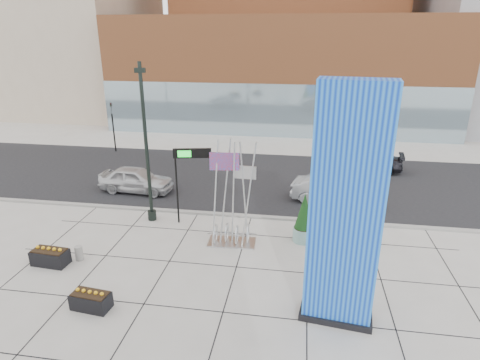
# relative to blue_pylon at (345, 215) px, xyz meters

# --- Properties ---
(ground) EXTENTS (160.00, 160.00, 0.00)m
(ground) POSITION_rel_blue_pylon_xyz_m (-4.99, 3.66, -4.00)
(ground) COLOR #9E9991
(ground) RESTS_ON ground
(street_asphalt) EXTENTS (80.00, 12.00, 0.02)m
(street_asphalt) POSITION_rel_blue_pylon_xyz_m (-4.99, 13.66, -3.99)
(street_asphalt) COLOR black
(street_asphalt) RESTS_ON ground
(curb_edge) EXTENTS (80.00, 0.30, 0.12)m
(curb_edge) POSITION_rel_blue_pylon_xyz_m (-4.99, 7.66, -3.94)
(curb_edge) COLOR gray
(curb_edge) RESTS_ON ground
(tower_podium) EXTENTS (34.00, 10.00, 11.00)m
(tower_podium) POSITION_rel_blue_pylon_xyz_m (-3.99, 30.66, 1.50)
(tower_podium) COLOR #AB5D31
(tower_podium) RESTS_ON ground
(tower_glass_front) EXTENTS (34.00, 0.60, 5.00)m
(tower_glass_front) POSITION_rel_blue_pylon_xyz_m (-3.99, 25.86, -1.50)
(tower_glass_front) COLOR #8CA5B2
(tower_glass_front) RESTS_ON ground
(blue_pylon) EXTENTS (2.60, 1.41, 8.28)m
(blue_pylon) POSITION_rel_blue_pylon_xyz_m (0.00, 0.00, 0.00)
(blue_pylon) COLOR #0C35B8
(blue_pylon) RESTS_ON ground
(lamp_post) EXTENTS (0.55, 0.45, 8.22)m
(lamp_post) POSITION_rel_blue_pylon_xyz_m (-9.24, 6.57, -0.63)
(lamp_post) COLOR black
(lamp_post) RESTS_ON ground
(public_art_sculpture) EXTENTS (2.29, 1.21, 5.11)m
(public_art_sculpture) POSITION_rel_blue_pylon_xyz_m (-4.54, 4.71, -2.66)
(public_art_sculpture) COLOR silver
(public_art_sculpture) RESTS_ON ground
(concrete_bollard) EXTENTS (0.34, 0.34, 0.66)m
(concrete_bollard) POSITION_rel_blue_pylon_xyz_m (-10.98, 2.18, -3.67)
(concrete_bollard) COLOR gray
(concrete_bollard) RESTS_ON ground
(overhead_street_sign) EXTENTS (1.90, 0.55, 4.06)m
(overhead_street_sign) POSITION_rel_blue_pylon_xyz_m (-7.03, 6.46, -0.52)
(overhead_street_sign) COLOR black
(overhead_street_sign) RESTS_ON ground
(round_planter_east) EXTENTS (0.92, 0.92, 2.31)m
(round_planter_east) POSITION_rel_blue_pylon_xyz_m (1.58, 5.46, -2.91)
(round_planter_east) COLOR #7EAAA2
(round_planter_east) RESTS_ON ground
(round_planter_mid) EXTENTS (1.12, 1.12, 2.79)m
(round_planter_mid) POSITION_rel_blue_pylon_xyz_m (0.21, 5.46, -2.68)
(round_planter_mid) COLOR #7EAAA2
(round_planter_mid) RESTS_ON ground
(round_planter_west) EXTENTS (0.99, 0.99, 2.47)m
(round_planter_west) POSITION_rel_blue_pylon_xyz_m (-1.19, 5.46, -2.83)
(round_planter_west) COLOR #7EAAA2
(round_planter_west) RESTS_ON ground
(box_planter_north) EXTENTS (1.58, 0.87, 0.84)m
(box_planter_north) POSITION_rel_blue_pylon_xyz_m (-12.02, 1.66, -3.61)
(box_planter_north) COLOR black
(box_planter_north) RESTS_ON ground
(box_planter_south) EXTENTS (1.47, 0.85, 0.77)m
(box_planter_south) POSITION_rel_blue_pylon_xyz_m (-8.79, -0.84, -3.65)
(box_planter_south) COLOR black
(box_planter_south) RESTS_ON ground
(car_white_west) EXTENTS (4.75, 2.16, 1.58)m
(car_white_west) POSITION_rel_blue_pylon_xyz_m (-11.64, 10.31, -3.21)
(car_white_west) COLOR silver
(car_white_west) RESTS_ON ground
(car_silver_mid) EXTENTS (5.13, 2.70, 1.61)m
(car_silver_mid) POSITION_rel_blue_pylon_xyz_m (0.54, 10.27, -3.20)
(car_silver_mid) COLOR #9FA2A6
(car_silver_mid) RESTS_ON ground
(car_dark_east) EXTENTS (4.99, 2.56, 1.39)m
(car_dark_east) POSITION_rel_blue_pylon_xyz_m (3.38, 16.82, -3.31)
(car_dark_east) COLOR black
(car_dark_east) RESTS_ON ground
(traffic_signal) EXTENTS (0.15, 0.18, 4.10)m
(traffic_signal) POSITION_rel_blue_pylon_xyz_m (-16.99, 18.66, -1.70)
(traffic_signal) COLOR black
(traffic_signal) RESTS_ON ground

